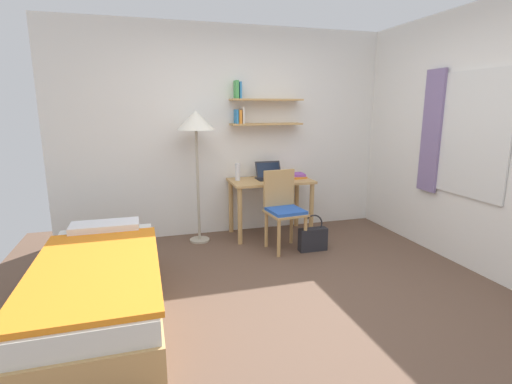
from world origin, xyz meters
TOP-DOWN VIEW (x-y plane):
  - ground_plane at (0.00, 0.00)m, footprint 5.28×5.28m
  - wall_back at (0.01, 2.02)m, footprint 4.40×0.27m
  - wall_right at (2.02, 0.02)m, footprint 0.10×4.40m
  - bed at (-1.51, 0.19)m, footprint 0.91×2.00m
  - desk at (0.40, 1.70)m, footprint 1.02×0.58m
  - desk_chair at (0.39, 1.19)m, footprint 0.44×0.45m
  - standing_lamp at (-0.51, 1.71)m, footprint 0.44×0.44m
  - laptop at (0.41, 1.77)m, footprint 0.34×0.24m
  - water_bottle at (-0.01, 1.77)m, footprint 0.06×0.06m
  - book_stack at (0.78, 1.74)m, footprint 0.20×0.25m
  - handbag at (0.69, 1.01)m, footprint 0.33×0.11m

SIDE VIEW (x-z plane):
  - ground_plane at x=0.00m, z-range 0.00..0.00m
  - handbag at x=0.69m, z-range -0.07..0.36m
  - bed at x=-1.51m, z-range -0.03..0.51m
  - desk_chair at x=0.39m, z-range 0.04..0.95m
  - desk at x=0.40m, z-range 0.23..0.95m
  - book_stack at x=0.78m, z-range 0.72..0.78m
  - laptop at x=0.41m, z-range 0.67..0.88m
  - water_bottle at x=-0.01m, z-range 0.72..0.94m
  - wall_right at x=2.02m, z-range 0.00..2.60m
  - wall_back at x=0.01m, z-range 0.01..2.61m
  - standing_lamp at x=-0.51m, z-range 0.61..2.19m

